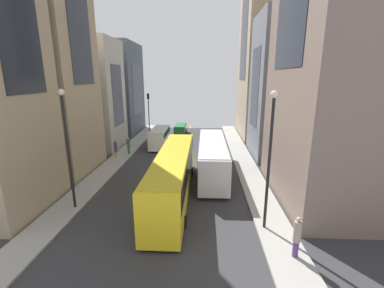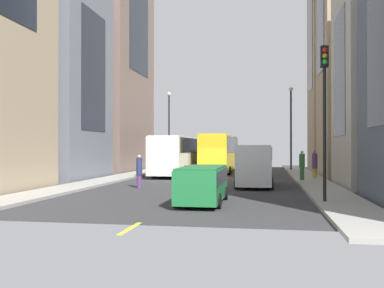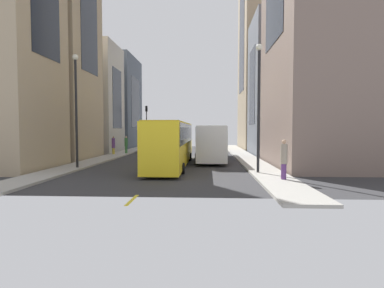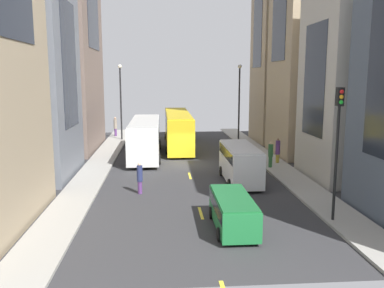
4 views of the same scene
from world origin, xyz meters
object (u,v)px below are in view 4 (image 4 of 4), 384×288
object	(u,v)px
delivery_van_white	(240,161)
car_green_0	(233,210)
streetcar_yellow	(178,126)
pedestrian_crossing_near	(115,126)
pedestrian_waiting_curb	(271,154)
pedestrian_walking_far	(278,150)
pedestrian_crossing_mid	(140,177)
traffic_light_near_corner	(338,130)
city_bus_white	(145,135)

from	to	relation	value
delivery_van_white	car_green_0	world-z (taller)	delivery_van_white
streetcar_yellow	pedestrian_crossing_near	size ratio (longest dim) A/B	6.31
pedestrian_waiting_curb	pedestrian_walking_far	bearing A→B (deg)	47.38
pedestrian_crossing_near	pedestrian_crossing_mid	xyz separation A→B (m)	(4.17, -24.68, -0.31)
pedestrian_waiting_curb	traffic_light_near_corner	size ratio (longest dim) A/B	0.31
pedestrian_crossing_near	pedestrian_waiting_curb	xyz separation A→B (m)	(14.21, -18.45, -0.13)
car_green_0	pedestrian_crossing_mid	xyz separation A→B (m)	(-4.78, 6.33, 0.10)
pedestrian_crossing_mid	delivery_van_white	bearing A→B (deg)	177.18
pedestrian_crossing_mid	pedestrian_walking_far	world-z (taller)	pedestrian_walking_far
delivery_van_white	pedestrian_crossing_near	xyz separation A→B (m)	(-10.99, 22.33, -0.15)
city_bus_white	pedestrian_walking_far	xyz separation A→B (m)	(11.20, -4.41, -0.78)
city_bus_white	car_green_0	distance (m)	19.28
delivery_van_white	pedestrian_walking_far	size ratio (longest dim) A/B	2.97
pedestrian_waiting_curb	traffic_light_near_corner	world-z (taller)	traffic_light_near_corner
pedestrian_walking_far	streetcar_yellow	bearing A→B (deg)	36.76
car_green_0	pedestrian_crossing_mid	size ratio (longest dim) A/B	2.36
pedestrian_crossing_near	pedestrian_waiting_curb	world-z (taller)	pedestrian_crossing_near
car_green_0	traffic_light_near_corner	size ratio (longest dim) A/B	0.71
city_bus_white	delivery_van_white	distance (m)	12.12
streetcar_yellow	traffic_light_near_corner	world-z (taller)	traffic_light_near_corner
pedestrian_waiting_curb	pedestrian_walking_far	distance (m)	1.95
traffic_light_near_corner	pedestrian_crossing_near	bearing A→B (deg)	114.83
streetcar_yellow	pedestrian_crossing_near	world-z (taller)	streetcar_yellow
pedestrian_walking_far	car_green_0	bearing A→B (deg)	153.06
pedestrian_crossing_near	pedestrian_crossing_mid	distance (m)	25.04
pedestrian_crossing_mid	pedestrian_crossing_near	bearing A→B (deg)	-102.29
pedestrian_crossing_near	traffic_light_near_corner	xyz separation A→B (m)	(14.15, -30.58, 3.33)
delivery_van_white	traffic_light_near_corner	bearing A→B (deg)	-69.03
pedestrian_walking_far	pedestrian_waiting_curb	bearing A→B (deg)	144.47
pedestrian_crossing_near	pedestrian_crossing_mid	bearing A→B (deg)	-33.97
delivery_van_white	pedestrian_waiting_curb	size ratio (longest dim) A/B	2.97
pedestrian_crossing_near	pedestrian_waiting_curb	size ratio (longest dim) A/B	1.11
pedestrian_waiting_curb	pedestrian_crossing_mid	size ratio (longest dim) A/B	1.03
streetcar_yellow	pedestrian_walking_far	size ratio (longest dim) A/B	7.02
city_bus_white	pedestrian_waiting_curb	world-z (taller)	city_bus_white
pedestrian_walking_far	traffic_light_near_corner	size ratio (longest dim) A/B	0.31
streetcar_yellow	car_green_0	xyz separation A→B (m)	(1.66, -23.78, -1.17)
car_green_0	pedestrian_crossing_near	world-z (taller)	pedestrian_crossing_near
delivery_van_white	pedestrian_crossing_mid	distance (m)	7.23
pedestrian_waiting_curb	traffic_light_near_corner	bearing A→B (deg)	-100.37
city_bus_white	pedestrian_crossing_mid	xyz separation A→B (m)	(0.11, -12.29, -0.95)
delivery_van_white	car_green_0	xyz separation A→B (m)	(-2.03, -8.69, -0.56)
delivery_van_white	traffic_light_near_corner	world-z (taller)	traffic_light_near_corner
streetcar_yellow	car_green_0	size ratio (longest dim) A/B	3.06
delivery_van_white	car_green_0	distance (m)	8.94
car_green_0	pedestrian_walking_far	world-z (taller)	pedestrian_walking_far
streetcar_yellow	pedestrian_walking_far	bearing A→B (deg)	-50.24
car_green_0	pedestrian_crossing_near	bearing A→B (deg)	106.11
pedestrian_waiting_curb	pedestrian_walking_far	size ratio (longest dim) A/B	1.00
delivery_van_white	car_green_0	bearing A→B (deg)	-103.17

